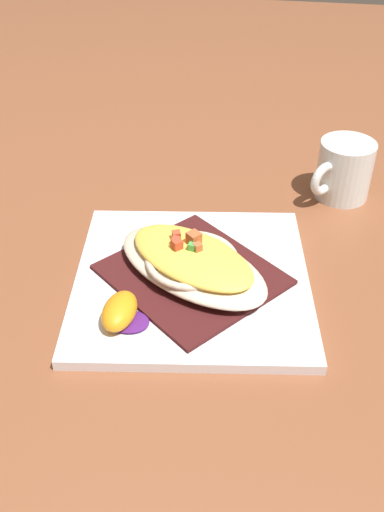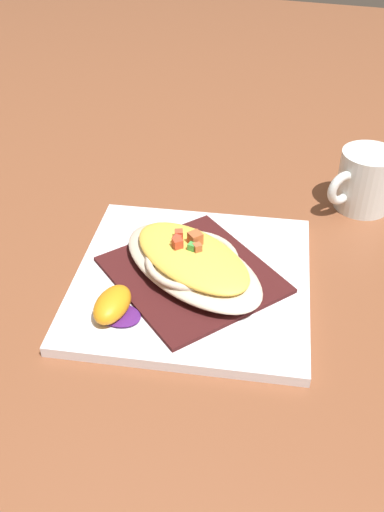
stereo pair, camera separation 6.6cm
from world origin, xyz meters
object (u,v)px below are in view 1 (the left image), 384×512
Objects in this scene: square_plate at (192,280)px; gratin_dish at (192,261)px; coffee_mug at (343,173)px; orange_garnish at (121,313)px.

square_plate is 1.21× the size of gratin_dish.
coffee_mug is at bearing -37.56° from gratin_dish.
square_plate is at bearing -131.46° from gratin_dish.
orange_garnish is at bearing 144.12° from gratin_dish.
gratin_dish is at bearing -35.88° from orange_garnish.
square_plate is at bearing 142.45° from coffee_mug.
square_plate is 4.50× the size of orange_garnish.
square_plate is 0.29m from coffee_mug.
gratin_dish is at bearing 48.54° from square_plate.
square_plate is 0.03m from gratin_dish.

